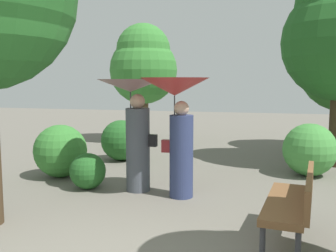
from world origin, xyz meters
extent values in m
cylinder|color=#474C56|center=(-0.40, 2.80, 0.70)|extent=(0.40, 0.40, 1.41)
sphere|color=tan|center=(-0.40, 2.80, 1.52)|extent=(0.25, 0.25, 0.25)
cylinder|color=#333338|center=(-0.52, 2.79, 1.30)|extent=(0.02, 0.02, 0.76)
cone|color=gray|center=(-0.52, 2.79, 1.79)|extent=(1.11, 1.11, 0.21)
cube|color=black|center=(-0.13, 2.80, 0.87)|extent=(0.14, 0.10, 0.20)
cylinder|color=navy|center=(0.40, 2.63, 0.66)|extent=(0.38, 0.38, 1.33)
sphere|color=tan|center=(0.40, 2.63, 1.43)|extent=(0.24, 0.24, 0.24)
cylinder|color=#333338|center=(0.28, 2.63, 1.25)|extent=(0.02, 0.02, 0.76)
cone|color=#B22D2D|center=(0.28, 2.63, 1.77)|extent=(1.10, 1.10, 0.28)
cube|color=maroon|center=(0.15, 2.63, 0.82)|extent=(0.14, 0.10, 0.20)
cylinder|color=#38383D|center=(1.86, 1.92, 0.22)|extent=(0.06, 0.06, 0.44)
cylinder|color=#38383D|center=(2.20, 1.88, 0.22)|extent=(0.06, 0.06, 0.44)
cylinder|color=#38383D|center=(1.70, 0.59, 0.22)|extent=(0.06, 0.06, 0.44)
cylinder|color=#38383D|center=(2.04, 0.55, 0.22)|extent=(0.06, 0.06, 0.44)
cube|color=brown|center=(1.95, 1.23, 0.46)|extent=(0.62, 1.54, 0.08)
cube|color=brown|center=(2.19, 1.20, 0.66)|extent=(0.24, 1.50, 0.35)
cylinder|color=brown|center=(-2.00, 7.93, 1.46)|extent=(0.29, 0.29, 2.93)
sphere|color=#387F33|center=(-2.00, 7.93, 2.20)|extent=(2.06, 2.06, 2.06)
sphere|color=#387F33|center=(-2.00, 7.93, 2.78)|extent=(1.65, 1.65, 1.65)
sphere|color=#387F33|center=(-2.17, 3.30, 0.51)|extent=(1.02, 1.02, 1.02)
sphere|color=#235B23|center=(-1.27, 2.66, 0.31)|extent=(0.62, 0.62, 0.62)
sphere|color=#428C3D|center=(2.53, 4.63, 0.52)|extent=(1.04, 1.04, 1.04)
sphere|color=#235B23|center=(-1.61, 5.07, 0.48)|extent=(0.96, 0.96, 0.96)
camera|label=1|loc=(1.71, -3.20, 1.85)|focal=40.63mm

